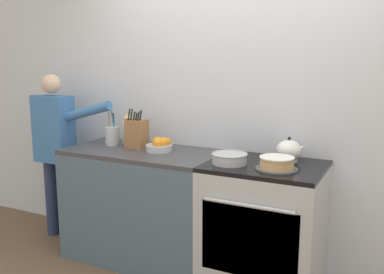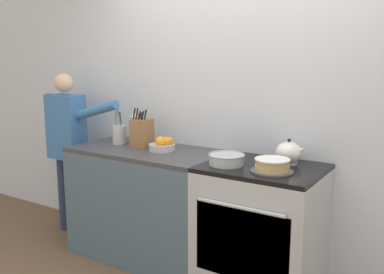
% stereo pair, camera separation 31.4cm
% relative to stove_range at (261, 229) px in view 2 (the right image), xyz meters
% --- Properties ---
extents(wall_back, '(8.00, 0.04, 2.60)m').
position_rel_stove_range_xyz_m(wall_back, '(-0.31, 0.35, 0.84)').
color(wall_back, silver).
rests_on(wall_back, ground_plane).
extents(counter_cabinet, '(1.23, 0.65, 0.91)m').
position_rel_stove_range_xyz_m(counter_cabinet, '(-1.02, 0.00, -0.00)').
color(counter_cabinet, '#4C6070').
rests_on(counter_cabinet, ground_plane).
extents(stove_range, '(0.80, 0.68, 0.91)m').
position_rel_stove_range_xyz_m(stove_range, '(0.00, 0.00, 0.00)').
color(stove_range, '#B7BABF').
rests_on(stove_range, ground_plane).
extents(layer_cake, '(0.28, 0.28, 0.09)m').
position_rel_stove_range_xyz_m(layer_cake, '(0.11, -0.11, 0.50)').
color(layer_cake, '#4C4C51').
rests_on(layer_cake, stove_range).
extents(tea_kettle, '(0.22, 0.18, 0.18)m').
position_rel_stove_range_xyz_m(tea_kettle, '(0.12, 0.16, 0.53)').
color(tea_kettle, white).
rests_on(tea_kettle, stove_range).
extents(mixing_bowl, '(0.25, 0.25, 0.08)m').
position_rel_stove_range_xyz_m(mixing_bowl, '(-0.23, -0.10, 0.49)').
color(mixing_bowl, '#B7BABF').
rests_on(mixing_bowl, stove_range).
extents(knife_block, '(0.15, 0.15, 0.32)m').
position_rel_stove_range_xyz_m(knife_block, '(-1.11, 0.07, 0.57)').
color(knife_block, olive).
rests_on(knife_block, counter_cabinet).
extents(utensil_crock, '(0.12, 0.12, 0.31)m').
position_rel_stove_range_xyz_m(utensil_crock, '(-1.35, 0.06, 0.54)').
color(utensil_crock, '#B7BABF').
rests_on(utensil_crock, counter_cabinet).
extents(fruit_bowl, '(0.21, 0.21, 0.11)m').
position_rel_stove_range_xyz_m(fruit_bowl, '(-0.86, 0.03, 0.50)').
color(fruit_bowl, '#B7BABF').
rests_on(fruit_bowl, counter_cabinet).
extents(milk_carton, '(0.07, 0.07, 0.26)m').
position_rel_stove_range_xyz_m(milk_carton, '(-1.28, 0.18, 0.58)').
color(milk_carton, white).
rests_on(milk_carton, counter_cabinet).
extents(person_baker, '(0.89, 0.20, 1.50)m').
position_rel_stove_range_xyz_m(person_baker, '(-1.95, 0.02, 0.43)').
color(person_baker, '#283351').
rests_on(person_baker, ground_plane).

